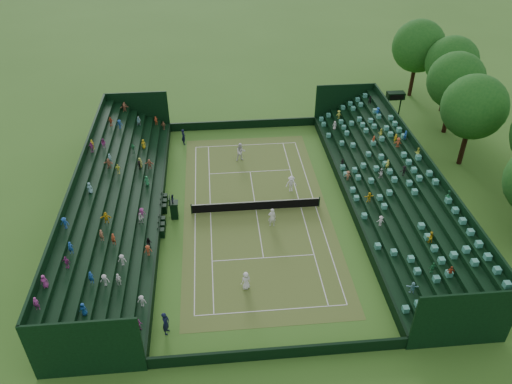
# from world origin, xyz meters

# --- Properties ---
(ground) EXTENTS (160.00, 160.00, 0.00)m
(ground) POSITION_xyz_m (0.00, 0.00, 0.00)
(ground) COLOR #3A6B21
(ground) RESTS_ON ground
(court_surface) EXTENTS (12.97, 26.77, 0.01)m
(court_surface) POSITION_xyz_m (0.00, 0.00, 0.01)
(court_surface) COLOR #467D29
(court_surface) RESTS_ON ground
(perimeter_wall_north) EXTENTS (17.17, 0.20, 1.00)m
(perimeter_wall_north) POSITION_xyz_m (0.00, 15.88, 0.50)
(perimeter_wall_north) COLOR black
(perimeter_wall_north) RESTS_ON ground
(perimeter_wall_south) EXTENTS (17.17, 0.20, 1.00)m
(perimeter_wall_south) POSITION_xyz_m (0.00, -15.88, 0.50)
(perimeter_wall_south) COLOR black
(perimeter_wall_south) RESTS_ON ground
(perimeter_wall_east) EXTENTS (0.20, 31.77, 1.00)m
(perimeter_wall_east) POSITION_xyz_m (8.48, 0.00, 0.50)
(perimeter_wall_east) COLOR black
(perimeter_wall_east) RESTS_ON ground
(perimeter_wall_west) EXTENTS (0.20, 31.77, 1.00)m
(perimeter_wall_west) POSITION_xyz_m (-8.48, 0.00, 0.50)
(perimeter_wall_west) COLOR black
(perimeter_wall_west) RESTS_ON ground
(north_grandstand) EXTENTS (6.60, 32.00, 4.90)m
(north_grandstand) POSITION_xyz_m (12.66, 0.00, 1.55)
(north_grandstand) COLOR black
(north_grandstand) RESTS_ON ground
(south_grandstand) EXTENTS (6.60, 32.00, 4.90)m
(south_grandstand) POSITION_xyz_m (-12.66, 0.00, 1.55)
(south_grandstand) COLOR black
(south_grandstand) RESTS_ON ground
(tennis_net) EXTENTS (11.67, 0.10, 1.06)m
(tennis_net) POSITION_xyz_m (0.00, 0.00, 0.53)
(tennis_net) COLOR black
(tennis_net) RESTS_ON ground
(scoreboard_tower) EXTENTS (2.00, 1.00, 3.70)m
(scoreboard_tower) POSITION_xyz_m (17.75, 16.00, 3.14)
(scoreboard_tower) COLOR black
(scoreboard_tower) RESTS_ON ground
(tree_row) EXTENTS (10.15, 35.59, 10.29)m
(tree_row) POSITION_xyz_m (23.24, 8.85, 6.42)
(tree_row) COLOR black
(tree_row) RESTS_ON ground
(umpire_chair) EXTENTS (0.80, 0.80, 2.52)m
(umpire_chair) POSITION_xyz_m (-7.28, -0.45, 1.08)
(umpire_chair) COLOR black
(umpire_chair) RESTS_ON ground
(courtside_chairs) EXTENTS (0.54, 5.51, 1.16)m
(courtside_chairs) POSITION_xyz_m (-8.27, -0.47, 0.44)
(courtside_chairs) COLOR black
(courtside_chairs) RESTS_ON ground
(player_near_west) EXTENTS (0.90, 0.77, 1.57)m
(player_near_west) POSITION_xyz_m (-1.65, -9.55, 0.78)
(player_near_west) COLOR white
(player_near_west) RESTS_ON ground
(player_near_east) EXTENTS (0.69, 0.46, 1.85)m
(player_near_east) POSITION_xyz_m (1.16, -2.39, 0.93)
(player_near_east) COLOR white
(player_near_east) RESTS_ON ground
(player_far_west) EXTENTS (1.08, 0.90, 2.01)m
(player_far_west) POSITION_xyz_m (-0.77, 8.74, 1.01)
(player_far_west) COLOR white
(player_far_west) RESTS_ON ground
(player_far_east) EXTENTS (1.12, 0.71, 1.66)m
(player_far_east) POSITION_xyz_m (3.61, 2.70, 0.83)
(player_far_east) COLOR white
(player_far_east) RESTS_ON ground
(line_judge_north) EXTENTS (0.60, 0.75, 1.81)m
(line_judge_north) POSITION_xyz_m (-6.77, 12.75, 0.90)
(line_judge_north) COLOR black
(line_judge_north) RESTS_ON ground
(line_judge_south) EXTENTS (0.61, 0.78, 1.87)m
(line_judge_south) POSITION_xyz_m (-7.31, -13.15, 0.94)
(line_judge_south) COLOR black
(line_judge_south) RESTS_ON ground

